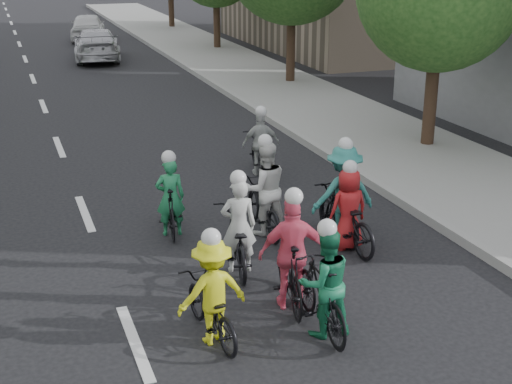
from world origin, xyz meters
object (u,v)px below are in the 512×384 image
cyclist_5 (170,204)px  cyclist_0 (237,236)px  follow_car_trail (88,27)px  cyclist_1 (323,290)px  cyclist_2 (211,299)px  follow_car_lead (97,44)px  cyclist_3 (291,263)px  cyclist_7 (342,200)px  cyclist_4 (346,215)px  cyclist_8 (260,150)px  cyclist_6 (264,198)px

cyclist_5 → cyclist_0: bearing=117.9°
cyclist_5 → follow_car_trail: bearing=-86.7°
cyclist_5 → follow_car_trail: (2.14, 26.65, 0.16)m
cyclist_1 → cyclist_2: size_ratio=1.03×
cyclist_2 → follow_car_lead: bearing=-100.8°
cyclist_3 → cyclist_7: size_ratio=0.97×
cyclist_2 → follow_car_trail: 30.51m
cyclist_5 → follow_car_lead: cyclist_5 is taller
cyclist_5 → cyclist_7: size_ratio=0.83×
cyclist_5 → cyclist_7: 3.09m
cyclist_2 → cyclist_4: (3.06, 2.13, -0.02)m
cyclist_0 → cyclist_8: 4.98m
cyclist_5 → follow_car_trail: 26.73m
cyclist_5 → cyclist_8: size_ratio=0.90×
cyclist_1 → cyclist_0: bearing=-75.9°
cyclist_3 → follow_car_lead: 23.46m
cyclist_5 → cyclist_6: 1.70m
cyclist_4 → cyclist_7: 0.34m
cyclist_3 → follow_car_trail: bearing=-80.6°
cyclist_1 → cyclist_4: cyclist_1 is taller
cyclist_0 → cyclist_8: size_ratio=1.10×
cyclist_1 → cyclist_3: size_ratio=0.93×
cyclist_1 → cyclist_8: 6.99m
follow_car_trail → follow_car_lead: bearing=95.2°
cyclist_8 → cyclist_4: bearing=98.1°
cyclist_2 → cyclist_4: cyclist_2 is taller
cyclist_7 → cyclist_8: 4.06m
cyclist_0 → cyclist_6: size_ratio=1.04×
cyclist_3 → cyclist_5: bearing=-61.2°
cyclist_3 → cyclist_6: 2.77m
cyclist_4 → follow_car_trail: size_ratio=0.47×
cyclist_1 → cyclist_6: size_ratio=0.92×
cyclist_4 → follow_car_lead: cyclist_4 is taller
follow_car_trail → cyclist_4: bearing=100.7°
cyclist_8 → follow_car_trail: cyclist_8 is taller
cyclist_5 → cyclist_7: cyclist_7 is taller
cyclist_0 → cyclist_7: bearing=-155.8°
cyclist_3 → cyclist_7: (1.77, 1.89, 0.07)m
cyclist_0 → cyclist_2: (-1.02, -1.94, 0.03)m
cyclist_1 → follow_car_trail: cyclist_1 is taller
cyclist_2 → follow_car_lead: 24.05m
cyclist_3 → cyclist_6: cyclist_6 is taller
follow_car_lead → follow_car_trail: follow_car_trail is taller
cyclist_6 → follow_car_trail: 27.19m
cyclist_0 → cyclist_4: bearing=-163.1°
cyclist_0 → cyclist_5: 1.94m
follow_car_lead → cyclist_0: bearing=94.5°
cyclist_5 → cyclist_1: bearing=113.1°
cyclist_6 → follow_car_lead: size_ratio=0.40×
cyclist_2 → cyclist_3: (1.35, 0.52, 0.08)m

